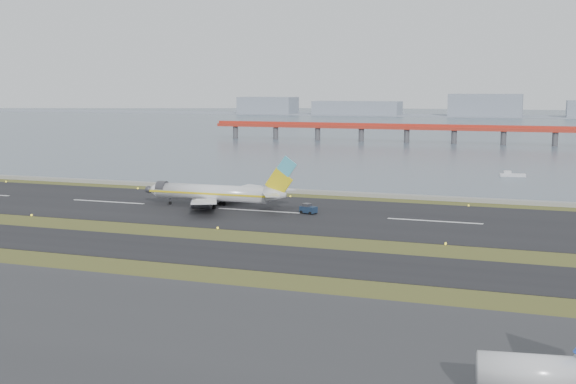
{
  "coord_description": "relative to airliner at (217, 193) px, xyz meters",
  "views": [
    {
      "loc": [
        59.67,
        -122.01,
        28.08
      ],
      "look_at": [
        9.9,
        22.0,
        6.0
      ],
      "focal_mm": 45.0,
      "sensor_mm": 36.0,
      "label": 1
    }
  ],
  "objects": [
    {
      "name": "ground",
      "position": [
        11.03,
        -31.38,
        -3.46
      ],
      "size": [
        1000.0,
        1000.0,
        0.0
      ],
      "primitive_type": "plane",
      "color": "#3C4A1A",
      "rests_on": "ground"
    },
    {
      "name": "taxiway_strip",
      "position": [
        11.03,
        -43.38,
        -3.41
      ],
      "size": [
        1000.0,
        18.0,
        0.1
      ],
      "primitive_type": "cube",
      "color": "black",
      "rests_on": "ground"
    },
    {
      "name": "runway_strip",
      "position": [
        11.03,
        -1.38,
        -3.41
      ],
      "size": [
        1000.0,
        45.0,
        0.1
      ],
      "primitive_type": "cube",
      "color": "black",
      "rests_on": "ground"
    },
    {
      "name": "seawall",
      "position": [
        11.03,
        28.62,
        -2.96
      ],
      "size": [
        1000.0,
        2.5,
        1.0
      ],
      "primitive_type": "cube",
      "color": "#979892",
      "rests_on": "ground"
    },
    {
      "name": "bay_water",
      "position": [
        11.03,
        428.62,
        -3.46
      ],
      "size": [
        1400.0,
        800.0,
        1.3
      ],
      "primitive_type": "cube",
      "color": "#4B5D6B",
      "rests_on": "ground"
    },
    {
      "name": "red_pier",
      "position": [
        31.03,
        218.62,
        3.82
      ],
      "size": [
        260.0,
        5.0,
        10.2
      ],
      "color": "red",
      "rests_on": "ground"
    },
    {
      "name": "far_shoreline",
      "position": [
        24.66,
        588.62,
        2.61
      ],
      "size": [
        1400.0,
        80.0,
        60.5
      ],
      "color": "gray",
      "rests_on": "ground"
    },
    {
      "name": "airliner",
      "position": [
        0.0,
        0.0,
        0.0
      ],
      "size": [
        38.52,
        32.89,
        12.8
      ],
      "color": "silver",
      "rests_on": "ground"
    },
    {
      "name": "pushback_tug",
      "position": [
        22.91,
        -1.24,
        -2.32
      ],
      "size": [
        4.16,
        3.2,
        2.35
      ],
      "rotation": [
        0.0,
        0.0,
        -0.35
      ],
      "color": "#16263D",
      "rests_on": "ground"
    },
    {
      "name": "second_airliner_tail",
      "position": [
        73.48,
        -87.53,
        -0.57
      ],
      "size": [
        15.97,
        13.12,
        9.86
      ],
      "rotation": [
        0.0,
        0.0,
        0.15
      ],
      "color": "silver",
      "rests_on": "ground"
    },
    {
      "name": "workboat_near",
      "position": [
        63.7,
        85.36,
        -2.86
      ],
      "size": [
        8.04,
        3.42,
        1.89
      ],
      "rotation": [
        0.0,
        0.0,
        0.13
      ],
      "color": "silver",
      "rests_on": "ground"
    }
  ]
}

